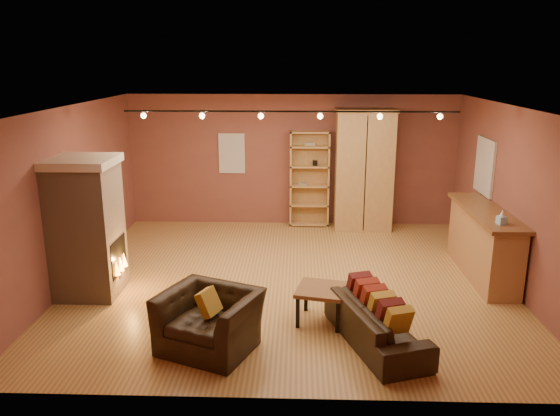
{
  "coord_description": "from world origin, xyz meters",
  "views": [
    {
      "loc": [
        0.12,
        -8.33,
        3.49
      ],
      "look_at": [
        -0.16,
        0.2,
        1.17
      ],
      "focal_mm": 35.0,
      "sensor_mm": 36.0,
      "label": 1
    }
  ],
  "objects_px": {
    "loveseat": "(376,315)",
    "bar_counter": "(483,242)",
    "fireplace": "(87,227)",
    "bookcase": "(309,178)",
    "armoire": "(364,170)",
    "armchair": "(209,311)",
    "coffee_table": "(321,293)"
  },
  "relations": [
    {
      "from": "fireplace",
      "to": "loveseat",
      "type": "distance_m",
      "value": 4.45
    },
    {
      "from": "fireplace",
      "to": "bar_counter",
      "type": "height_order",
      "value": "fireplace"
    },
    {
      "from": "armoire",
      "to": "coffee_table",
      "type": "distance_m",
      "value": 4.57
    },
    {
      "from": "fireplace",
      "to": "bookcase",
      "type": "relative_size",
      "value": 1.03
    },
    {
      "from": "bookcase",
      "to": "bar_counter",
      "type": "xyz_separation_m",
      "value": [
        2.83,
        -2.82,
        -0.47
      ]
    },
    {
      "from": "armoire",
      "to": "armchair",
      "type": "relative_size",
      "value": 1.91
    },
    {
      "from": "armoire",
      "to": "coffee_table",
      "type": "bearing_deg",
      "value": -103.42
    },
    {
      "from": "bar_counter",
      "to": "loveseat",
      "type": "distance_m",
      "value": 3.12
    },
    {
      "from": "armoire",
      "to": "bar_counter",
      "type": "relative_size",
      "value": 1.07
    },
    {
      "from": "armoire",
      "to": "loveseat",
      "type": "distance_m",
      "value": 5.03
    },
    {
      "from": "loveseat",
      "to": "coffee_table",
      "type": "bearing_deg",
      "value": 31.08
    },
    {
      "from": "armoire",
      "to": "loveseat",
      "type": "height_order",
      "value": "armoire"
    },
    {
      "from": "loveseat",
      "to": "armoire",
      "type": "bearing_deg",
      "value": -22.67
    },
    {
      "from": "loveseat",
      "to": "fireplace",
      "type": "bearing_deg",
      "value": 52.94
    },
    {
      "from": "fireplace",
      "to": "bookcase",
      "type": "distance_m",
      "value": 5.06
    },
    {
      "from": "bookcase",
      "to": "loveseat",
      "type": "xyz_separation_m",
      "value": [
        0.76,
        -5.15,
        -0.67
      ]
    },
    {
      "from": "fireplace",
      "to": "loveseat",
      "type": "relative_size",
      "value": 1.13
    },
    {
      "from": "armoire",
      "to": "fireplace",
      "type": "bearing_deg",
      "value": -142.16
    },
    {
      "from": "bookcase",
      "to": "armoire",
      "type": "distance_m",
      "value": 1.17
    },
    {
      "from": "coffee_table",
      "to": "bookcase",
      "type": "bearing_deg",
      "value": 91.08
    },
    {
      "from": "loveseat",
      "to": "armchair",
      "type": "relative_size",
      "value": 1.42
    },
    {
      "from": "armoire",
      "to": "bar_counter",
      "type": "height_order",
      "value": "armoire"
    },
    {
      "from": "fireplace",
      "to": "armoire",
      "type": "xyz_separation_m",
      "value": [
        4.54,
        3.53,
        0.21
      ]
    },
    {
      "from": "bookcase",
      "to": "bar_counter",
      "type": "distance_m",
      "value": 4.02
    },
    {
      "from": "fireplace",
      "to": "bookcase",
      "type": "height_order",
      "value": "fireplace"
    },
    {
      "from": "armoire",
      "to": "loveseat",
      "type": "relative_size",
      "value": 1.34
    },
    {
      "from": "bar_counter",
      "to": "armchair",
      "type": "height_order",
      "value": "bar_counter"
    },
    {
      "from": "armoire",
      "to": "armchair",
      "type": "bearing_deg",
      "value": -115.54
    },
    {
      "from": "bookcase",
      "to": "bar_counter",
      "type": "relative_size",
      "value": 0.86
    },
    {
      "from": "loveseat",
      "to": "bar_counter",
      "type": "bearing_deg",
      "value": -60.06
    },
    {
      "from": "bar_counter",
      "to": "armoire",
      "type": "bearing_deg",
      "value": 123.07
    },
    {
      "from": "bookcase",
      "to": "armoire",
      "type": "height_order",
      "value": "armoire"
    }
  ]
}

